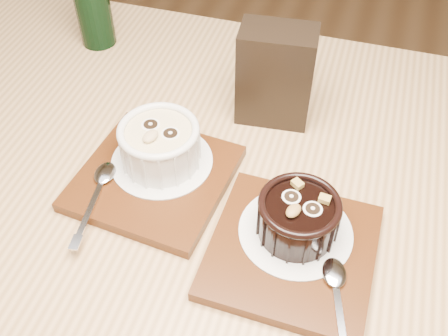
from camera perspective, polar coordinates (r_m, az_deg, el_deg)
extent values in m
cube|color=#9B7243|center=(0.66, -0.10, -4.99)|extent=(1.21, 0.82, 0.04)
cylinder|color=#9B7243|center=(1.34, -18.55, 2.18)|extent=(0.06, 0.06, 0.71)
cube|color=#4C240C|center=(0.67, -7.59, -1.07)|extent=(0.19, 0.19, 0.01)
cylinder|color=white|center=(0.67, -6.76, 0.77)|extent=(0.13, 0.13, 0.00)
cylinder|color=white|center=(0.66, -6.96, 2.33)|extent=(0.10, 0.10, 0.05)
cylinder|color=#D0BA7F|center=(0.64, -7.15, 3.86)|extent=(0.08, 0.08, 0.00)
torus|color=white|center=(0.64, -7.18, 4.08)|extent=(0.10, 0.10, 0.01)
cylinder|color=black|center=(0.65, -8.00, 4.75)|extent=(0.02, 0.02, 0.00)
cylinder|color=black|center=(0.63, -5.86, 3.80)|extent=(0.02, 0.02, 0.00)
ellipsoid|color=tan|center=(0.63, -8.01, 3.45)|extent=(0.02, 0.03, 0.01)
cube|color=#4C240C|center=(0.60, 7.38, -8.99)|extent=(0.18, 0.18, 0.01)
cylinder|color=white|center=(0.60, 7.79, -6.84)|extent=(0.13, 0.13, 0.00)
cylinder|color=black|center=(0.59, 8.02, -5.49)|extent=(0.09, 0.09, 0.05)
cylinder|color=black|center=(0.57, 8.25, -4.16)|extent=(0.07, 0.07, 0.00)
torus|color=black|center=(0.57, 8.29, -3.94)|extent=(0.09, 0.09, 0.01)
cylinder|color=black|center=(0.57, 7.36, -3.09)|extent=(0.02, 0.02, 0.00)
cylinder|color=black|center=(0.57, 9.64, -4.37)|extent=(0.02, 0.02, 0.00)
ellipsoid|color=brown|center=(0.56, 7.57, -4.64)|extent=(0.02, 0.02, 0.01)
cube|color=olive|center=(0.58, 7.99, -1.72)|extent=(0.02, 0.02, 0.01)
cube|color=olive|center=(0.57, 10.90, -3.32)|extent=(0.01, 0.01, 0.01)
cube|color=black|center=(0.72, 5.61, 9.99)|extent=(0.11, 0.07, 0.14)
cylinder|color=black|center=(0.89, -14.22, 17.23)|extent=(0.06, 0.06, 0.15)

